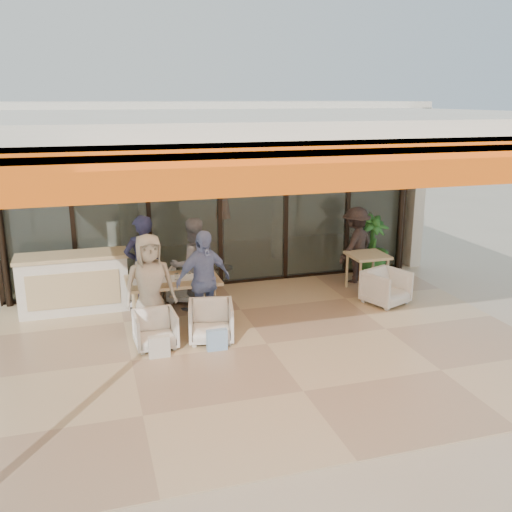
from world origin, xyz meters
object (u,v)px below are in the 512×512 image
(dining_table, at_px, (172,282))
(side_chair, at_px, (386,286))
(side_table, at_px, (367,259))
(chair_near_left, at_px, (155,328))
(chair_far_right, at_px, (188,282))
(diner_navy, at_px, (143,266))
(chair_near_right, at_px, (211,320))
(potted_palm, at_px, (371,245))
(standing_woman, at_px, (355,245))
(diner_periwinkle, at_px, (203,281))
(diner_grey, at_px, (193,265))
(chair_far_left, at_px, (142,286))
(diner_cream, at_px, (150,286))
(host_counter, at_px, (74,283))

(dining_table, bearing_deg, side_chair, -4.47)
(side_table, bearing_deg, chair_near_left, -161.40)
(chair_far_right, distance_m, diner_navy, 1.11)
(chair_near_right, xyz_separation_m, potted_palm, (3.93, 2.37, 0.31))
(chair_far_right, height_order, standing_woman, standing_woman)
(diner_periwinkle, bearing_deg, chair_near_left, -167.86)
(standing_woman, bearing_deg, chair_far_right, -32.39)
(diner_grey, bearing_deg, chair_far_left, -40.27)
(diner_periwinkle, bearing_deg, chair_far_right, 71.38)
(diner_cream, bearing_deg, potted_palm, 15.55)
(host_counter, xyz_separation_m, chair_far_left, (1.15, 0.02, -0.17))
(standing_woman, bearing_deg, diner_navy, -25.97)
(standing_woman, bearing_deg, chair_far_left, -32.71)
(side_table, bearing_deg, diner_periwinkle, -164.80)
(chair_near_left, xyz_separation_m, potted_palm, (4.77, 2.37, 0.34))
(chair_far_left, xyz_separation_m, diner_grey, (0.84, -0.50, 0.46))
(side_chair, bearing_deg, dining_table, 153.74)
(dining_table, height_order, diner_grey, diner_grey)
(diner_periwinkle, bearing_deg, chair_near_right, -108.62)
(chair_near_right, distance_m, diner_grey, 1.48)
(chair_near_right, distance_m, potted_palm, 4.60)
(chair_far_right, distance_m, side_table, 3.40)
(dining_table, relative_size, side_chair, 2.15)
(chair_near_right, bearing_deg, chair_far_right, 101.09)
(host_counter, height_order, chair_near_left, host_counter)
(diner_grey, xyz_separation_m, side_chair, (3.35, -0.74, -0.47))
(diner_navy, bearing_deg, chair_near_right, 108.53)
(chair_far_right, xyz_separation_m, diner_navy, (-0.84, -0.50, 0.52))
(standing_woman, bearing_deg, chair_near_left, -8.70)
(diner_cream, distance_m, potted_palm, 5.13)
(chair_near_right, bearing_deg, side_chair, 22.24)
(host_counter, distance_m, side_table, 5.36)
(diner_navy, bearing_deg, standing_woman, 175.57)
(host_counter, relative_size, dining_table, 1.23)
(diner_grey, bearing_deg, chair_near_right, 80.49)
(chair_near_left, xyz_separation_m, chair_near_right, (0.84, 0.00, 0.03))
(chair_far_left, height_order, side_chair, chair_far_left)
(chair_near_left, distance_m, standing_woman, 4.69)
(chair_near_right, relative_size, diner_periwinkle, 0.42)
(chair_far_right, height_order, side_table, side_table)
(chair_near_left, xyz_separation_m, side_table, (4.19, 1.41, 0.33))
(diner_grey, height_order, diner_cream, diner_grey)
(host_counter, relative_size, side_chair, 2.65)
(dining_table, distance_m, diner_navy, 0.63)
(chair_far_right, height_order, chair_near_right, chair_far_right)
(side_table, bearing_deg, diner_cream, -167.74)
(side_table, bearing_deg, chair_far_right, 171.70)
(chair_near_right, relative_size, standing_woman, 0.44)
(side_table, bearing_deg, diner_grey, -179.82)
(diner_navy, distance_m, standing_woman, 4.27)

